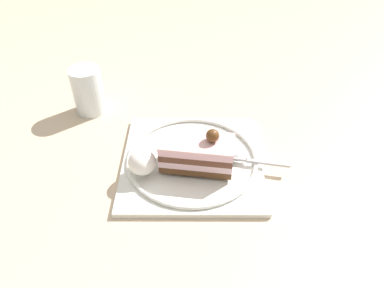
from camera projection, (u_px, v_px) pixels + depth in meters
ground_plane at (204, 172)px, 0.65m from camera, size 2.40×2.40×0.00m
dessert_plate at (192, 160)px, 0.66m from camera, size 0.25×0.25×0.02m
cake_slice at (197, 152)px, 0.62m from camera, size 0.13×0.08×0.08m
whipped_cream_dollop at (142, 162)px, 0.61m from camera, size 0.05×0.05×0.04m
fork at (254, 160)px, 0.64m from camera, size 0.12×0.03×0.00m
drink_glass_near at (88, 92)px, 0.76m from camera, size 0.06×0.06×0.10m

